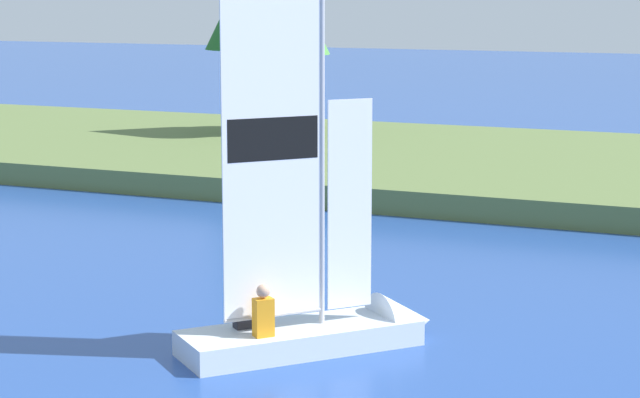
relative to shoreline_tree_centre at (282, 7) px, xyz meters
name	(u,v)px	position (x,y,z in m)	size (l,w,h in m)	color
shore_bank	(409,160)	(5.48, -2.63, -4.53)	(80.00, 14.18, 0.63)	#5B703D
shoreline_tree_centre	(282,7)	(0.00, 0.00, 0.00)	(3.21, 3.21, 5.83)	brown
sailboat	(334,311)	(10.45, -20.03, -4.30)	(3.53, 3.86, 6.43)	silver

